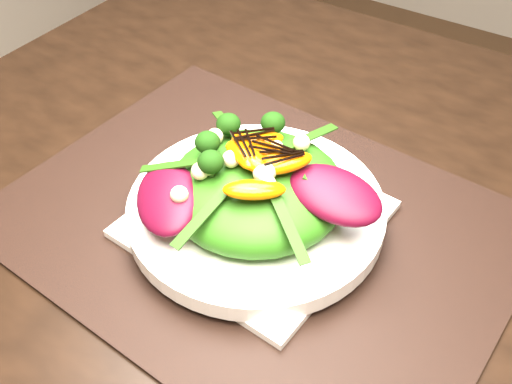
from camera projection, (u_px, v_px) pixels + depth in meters
The scene contains 9 objects.
placemat at pixel (256, 223), 0.65m from camera, with size 0.53×0.40×0.00m, color black.
plate_base at pixel (256, 219), 0.65m from camera, with size 0.23×0.23×0.01m, color white.
salad_bowl at pixel (256, 209), 0.64m from camera, with size 0.27×0.27×0.02m, color white.
lettuce_mound at pixel (256, 189), 0.62m from camera, with size 0.19×0.19×0.06m, color #2D6613.
radicchio_leaf at pixel (335, 195), 0.57m from camera, with size 0.10×0.06×0.02m, color #400617.
orange_segment at pixel (268, 143), 0.61m from camera, with size 0.06×0.02×0.02m, color #E96103.
broccoli_floret at pixel (217, 124), 0.64m from camera, with size 0.04×0.04×0.04m, color #173509.
macadamia_nut at pixel (274, 203), 0.55m from camera, with size 0.02×0.02×0.02m, color #FADEB0.
balsamic_drizzle at pixel (268, 136), 0.61m from camera, with size 0.04×0.00×0.00m, color black.
Camera 1 is at (-0.04, -0.44, 1.22)m, focal length 42.00 mm.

